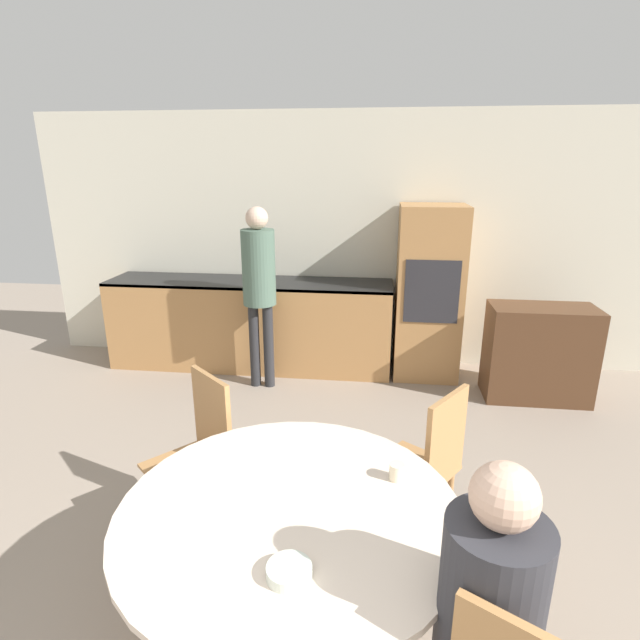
{
  "coord_description": "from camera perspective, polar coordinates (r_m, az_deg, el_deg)",
  "views": [
    {
      "loc": [
        0.4,
        -0.1,
        2.1
      ],
      "look_at": [
        0.02,
        3.01,
        1.11
      ],
      "focal_mm": 28.0,
      "sensor_mm": 36.0,
      "label": 1
    }
  ],
  "objects": [
    {
      "name": "wall_back",
      "position": [
        5.3,
        2.59,
        8.92
      ],
      "size": [
        6.51,
        0.05,
        2.6
      ],
      "color": "beige",
      "rests_on": "ground_plane"
    },
    {
      "name": "kitchen_counter",
      "position": [
        5.32,
        -7.93,
        -0.3
      ],
      "size": [
        2.94,
        0.6,
        0.93
      ],
      "color": "#AD7A47",
      "rests_on": "ground_plane"
    },
    {
      "name": "oven_unit",
      "position": [
        5.07,
        12.3,
        3.04
      ],
      "size": [
        0.63,
        0.59,
        1.72
      ],
      "color": "#AD7A47",
      "rests_on": "ground_plane"
    },
    {
      "name": "sideboard",
      "position": [
        4.96,
        23.7,
        -3.49
      ],
      "size": [
        0.92,
        0.45,
        0.88
      ],
      "color": "#51331E",
      "rests_on": "ground_plane"
    },
    {
      "name": "dining_table",
      "position": [
        2.32,
        -3.38,
        -24.83
      ],
      "size": [
        1.41,
        1.41,
        0.76
      ],
      "color": "#51331E",
      "rests_on": "ground_plane"
    },
    {
      "name": "chair_far_left",
      "position": [
        3.02,
        -13.56,
        -14.03
      ],
      "size": [
        0.56,
        0.56,
        0.97
      ],
      "rotation": [
        0.0,
        0.0,
        5.55
      ],
      "color": "#AD7A47",
      "rests_on": "ground_plane"
    },
    {
      "name": "chair_far_right",
      "position": [
        2.89,
        12.29,
        -15.53
      ],
      "size": [
        0.56,
        0.56,
        0.97
      ],
      "rotation": [
        0.0,
        0.0,
        4.1
      ],
      "color": "#AD7A47",
      "rests_on": "ground_plane"
    },
    {
      "name": "person_seated",
      "position": [
        1.87,
        18.9,
        -29.64
      ],
      "size": [
        0.32,
        0.39,
        1.29
      ],
      "color": "#262628",
      "rests_on": "ground_plane"
    },
    {
      "name": "person_standing",
      "position": [
        4.64,
        -6.99,
        4.82
      ],
      "size": [
        0.31,
        0.31,
        1.73
      ],
      "color": "#262628",
      "rests_on": "ground_plane"
    },
    {
      "name": "cup",
      "position": [
        2.33,
        8.75,
        -16.77
      ],
      "size": [
        0.07,
        0.07,
        0.08
      ],
      "color": "beige",
      "rests_on": "dining_table"
    },
    {
      "name": "bowl_near",
      "position": [
        1.89,
        -3.54,
        -26.77
      ],
      "size": [
        0.16,
        0.16,
        0.04
      ],
      "color": "silver",
      "rests_on": "dining_table"
    }
  ]
}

